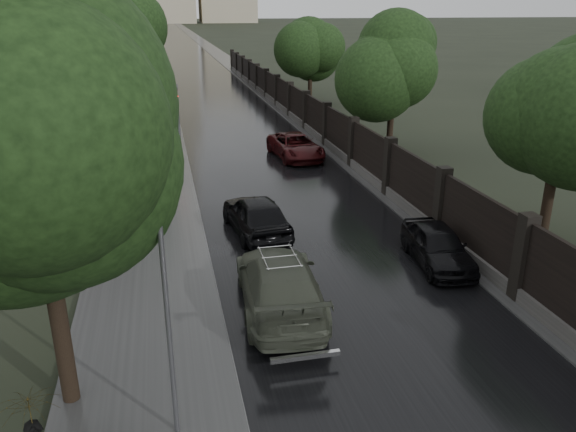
# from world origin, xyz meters

# --- Properties ---
(road) EXTENTS (8.00, 420.00, 0.02)m
(road) POSITION_xyz_m (0.00, 190.00, 0.01)
(road) COLOR black
(road) RESTS_ON ground
(sidewalk_left) EXTENTS (4.00, 420.00, 0.16)m
(sidewalk_left) POSITION_xyz_m (-6.00, 190.00, 0.08)
(sidewalk_left) COLOR #2D2D2D
(sidewalk_left) RESTS_ON ground
(verge_right) EXTENTS (3.00, 420.00, 0.08)m
(verge_right) POSITION_xyz_m (5.50, 190.00, 0.04)
(verge_right) COLOR #2D2D2D
(verge_right) RESTS_ON ground
(fence_right) EXTENTS (0.45, 75.72, 2.70)m
(fence_right) POSITION_xyz_m (4.60, 32.01, 1.01)
(fence_right) COLOR #383533
(fence_right) RESTS_ON ground
(tree_left_near) EXTENTS (5.44, 5.44, 9.16)m
(tree_left_near) POSITION_xyz_m (-7.60, 3.00, 6.42)
(tree_left_near) COLOR black
(tree_left_near) RESTS_ON ground
(tree_left_far) EXTENTS (4.25, 4.25, 7.39)m
(tree_left_far) POSITION_xyz_m (-8.00, 30.00, 5.24)
(tree_left_far) COLOR black
(tree_left_far) RESTS_ON ground
(tree_right_a) EXTENTS (4.08, 4.08, 7.01)m
(tree_right_a) POSITION_xyz_m (7.50, 8.00, 4.95)
(tree_right_a) COLOR black
(tree_right_a) RESTS_ON ground
(tree_right_b) EXTENTS (4.08, 4.08, 7.01)m
(tree_right_b) POSITION_xyz_m (7.50, 22.00, 4.95)
(tree_right_b) COLOR black
(tree_right_b) RESTS_ON ground
(tree_right_c) EXTENTS (4.08, 4.08, 7.01)m
(tree_right_c) POSITION_xyz_m (7.50, 40.00, 4.95)
(tree_right_c) COLOR black
(tree_right_c) RESTS_ON ground
(lamp_post) EXTENTS (0.25, 0.12, 5.11)m
(lamp_post) POSITION_xyz_m (-5.40, 1.50, 2.67)
(lamp_post) COLOR #59595E
(lamp_post) RESTS_ON ground
(traffic_light) EXTENTS (0.16, 0.32, 4.00)m
(traffic_light) POSITION_xyz_m (-4.30, 24.99, 2.40)
(traffic_light) COLOR #59595E
(traffic_light) RESTS_ON ground
(volga_sedan) EXTENTS (2.60, 5.59, 1.58)m
(volga_sedan) POSITION_xyz_m (-2.34, 6.07, 0.79)
(volga_sedan) COLOR #404537
(volga_sedan) RESTS_ON ground
(hatchback_left) EXTENTS (2.32, 4.69, 1.54)m
(hatchback_left) POSITION_xyz_m (-2.04, 11.79, 0.77)
(hatchback_left) COLOR black
(hatchback_left) RESTS_ON ground
(car_right_near) EXTENTS (1.97, 4.08, 1.35)m
(car_right_near) POSITION_xyz_m (3.40, 7.80, 0.67)
(car_right_near) COLOR black
(car_right_near) RESTS_ON ground
(car_right_far) EXTENTS (2.69, 5.12, 1.37)m
(car_right_far) POSITION_xyz_m (2.05, 22.51, 0.69)
(car_right_far) COLOR black
(car_right_far) RESTS_ON ground
(pedestrian_umbrella) EXTENTS (1.13, 1.15, 2.73)m
(pedestrian_umbrella) POSITION_xyz_m (-7.61, 0.11, 1.98)
(pedestrian_umbrella) COLOR black
(pedestrian_umbrella) RESTS_ON sidewalk_left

